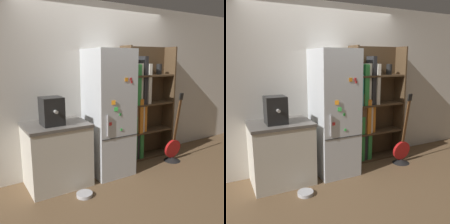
# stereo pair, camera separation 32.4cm
# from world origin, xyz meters

# --- Properties ---
(ground_plane) EXTENTS (16.00, 16.00, 0.00)m
(ground_plane) POSITION_xyz_m (0.00, 0.00, 0.00)
(ground_plane) COLOR brown
(wall_back) EXTENTS (8.00, 0.05, 2.60)m
(wall_back) POSITION_xyz_m (0.00, 0.47, 1.30)
(wall_back) COLOR silver
(wall_back) RESTS_ON ground_plane
(refrigerator) EXTENTS (0.60, 0.67, 1.89)m
(refrigerator) POSITION_xyz_m (-0.00, 0.13, 0.94)
(refrigerator) COLOR silver
(refrigerator) RESTS_ON ground_plane
(bookshelf) EXTENTS (0.99, 0.31, 1.95)m
(bookshelf) POSITION_xyz_m (0.77, 0.32, 0.91)
(bookshelf) COLOR #4C3823
(bookshelf) RESTS_ON ground_plane
(kitchen_counter) EXTENTS (0.85, 0.65, 0.89)m
(kitchen_counter) POSITION_xyz_m (-0.82, 0.14, 0.44)
(kitchen_counter) COLOR beige
(kitchen_counter) RESTS_ON ground_plane
(espresso_machine) EXTENTS (0.27, 0.34, 0.37)m
(espresso_machine) POSITION_xyz_m (-0.88, 0.09, 1.07)
(espresso_machine) COLOR black
(espresso_machine) RESTS_ON kitchen_counter
(guitar) EXTENTS (0.32, 0.29, 1.20)m
(guitar) POSITION_xyz_m (1.16, -0.11, 0.17)
(guitar) COLOR black
(guitar) RESTS_ON ground_plane
(pet_bowl) EXTENTS (0.21, 0.21, 0.05)m
(pet_bowl) POSITION_xyz_m (-0.65, -0.36, 0.03)
(pet_bowl) COLOR #B7B7BC
(pet_bowl) RESTS_ON ground_plane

